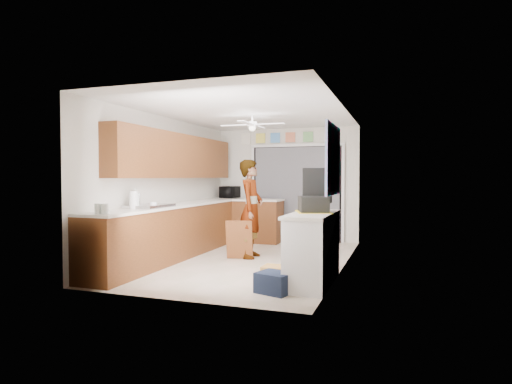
% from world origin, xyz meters
% --- Properties ---
extents(floor, '(5.00, 5.00, 0.00)m').
position_xyz_m(floor, '(0.00, 0.00, 0.00)').
color(floor, beige).
rests_on(floor, ground).
extents(ceiling, '(5.00, 5.00, 0.00)m').
position_xyz_m(ceiling, '(0.00, 0.00, 2.50)').
color(ceiling, white).
rests_on(ceiling, ground).
extents(wall_back, '(3.20, 0.00, 3.20)m').
position_xyz_m(wall_back, '(0.00, 2.50, 1.25)').
color(wall_back, beige).
rests_on(wall_back, ground).
extents(wall_front, '(3.20, 0.00, 3.20)m').
position_xyz_m(wall_front, '(0.00, -2.50, 1.25)').
color(wall_front, beige).
rests_on(wall_front, ground).
extents(wall_left, '(0.00, 5.00, 5.00)m').
position_xyz_m(wall_left, '(-1.60, 0.00, 1.25)').
color(wall_left, beige).
rests_on(wall_left, ground).
extents(wall_right, '(0.00, 5.00, 5.00)m').
position_xyz_m(wall_right, '(1.60, 0.00, 1.25)').
color(wall_right, beige).
rests_on(wall_right, ground).
extents(left_base_cabinets, '(0.60, 4.80, 0.90)m').
position_xyz_m(left_base_cabinets, '(-1.30, 0.00, 0.45)').
color(left_base_cabinets, brown).
rests_on(left_base_cabinets, floor).
extents(left_countertop, '(0.62, 4.80, 0.04)m').
position_xyz_m(left_countertop, '(-1.29, 0.00, 0.92)').
color(left_countertop, white).
rests_on(left_countertop, left_base_cabinets).
extents(upper_cabinets, '(0.32, 4.00, 0.80)m').
position_xyz_m(upper_cabinets, '(-1.44, 0.20, 1.80)').
color(upper_cabinets, brown).
rests_on(upper_cabinets, wall_left).
extents(sink_basin, '(0.50, 0.76, 0.06)m').
position_xyz_m(sink_basin, '(-1.29, -1.00, 0.95)').
color(sink_basin, silver).
rests_on(sink_basin, left_countertop).
extents(faucet, '(0.03, 0.03, 0.22)m').
position_xyz_m(faucet, '(-1.48, -1.00, 1.05)').
color(faucet, silver).
rests_on(faucet, left_countertop).
extents(peninsula_base, '(1.00, 0.60, 0.90)m').
position_xyz_m(peninsula_base, '(-0.50, 2.00, 0.45)').
color(peninsula_base, brown).
rests_on(peninsula_base, floor).
extents(peninsula_top, '(1.04, 0.64, 0.04)m').
position_xyz_m(peninsula_top, '(-0.50, 2.00, 0.92)').
color(peninsula_top, white).
rests_on(peninsula_top, peninsula_base).
extents(back_opening_recess, '(2.00, 0.06, 2.10)m').
position_xyz_m(back_opening_recess, '(0.25, 2.47, 1.05)').
color(back_opening_recess, black).
rests_on(back_opening_recess, wall_back).
extents(curtain_panel, '(1.90, 0.03, 2.05)m').
position_xyz_m(curtain_panel, '(0.25, 2.43, 1.05)').
color(curtain_panel, slate).
rests_on(curtain_panel, wall_back).
extents(door_trim_left, '(0.06, 0.04, 2.10)m').
position_xyz_m(door_trim_left, '(-0.77, 2.44, 1.05)').
color(door_trim_left, white).
rests_on(door_trim_left, wall_back).
extents(door_trim_right, '(0.06, 0.04, 2.10)m').
position_xyz_m(door_trim_right, '(1.27, 2.44, 1.05)').
color(door_trim_right, white).
rests_on(door_trim_right, wall_back).
extents(door_trim_head, '(2.10, 0.04, 0.06)m').
position_xyz_m(door_trim_head, '(0.25, 2.44, 2.12)').
color(door_trim_head, white).
rests_on(door_trim_head, wall_back).
extents(header_frame_0, '(0.22, 0.02, 0.22)m').
position_xyz_m(header_frame_0, '(-0.60, 2.47, 2.30)').
color(header_frame_0, '#EEE24F').
rests_on(header_frame_0, wall_back).
extents(header_frame_1, '(0.22, 0.02, 0.22)m').
position_xyz_m(header_frame_1, '(-0.25, 2.47, 2.30)').
color(header_frame_1, '#5394DE').
rests_on(header_frame_1, wall_back).
extents(header_frame_2, '(0.22, 0.02, 0.22)m').
position_xyz_m(header_frame_2, '(0.10, 2.47, 2.30)').
color(header_frame_2, '#DE7853').
rests_on(header_frame_2, wall_back).
extents(header_frame_3, '(0.22, 0.02, 0.22)m').
position_xyz_m(header_frame_3, '(0.50, 2.47, 2.30)').
color(header_frame_3, '#6EB266').
rests_on(header_frame_3, wall_back).
extents(header_frame_4, '(0.22, 0.02, 0.22)m').
position_xyz_m(header_frame_4, '(0.90, 2.47, 2.30)').
color(header_frame_4, silver).
rests_on(header_frame_4, wall_back).
extents(route66_sign, '(0.22, 0.02, 0.26)m').
position_xyz_m(route66_sign, '(-0.95, 2.47, 2.30)').
color(route66_sign, silver).
rests_on(route66_sign, wall_back).
extents(right_counter_base, '(0.50, 1.40, 0.90)m').
position_xyz_m(right_counter_base, '(1.35, -1.20, 0.45)').
color(right_counter_base, white).
rests_on(right_counter_base, floor).
extents(right_counter_top, '(0.54, 1.44, 0.04)m').
position_xyz_m(right_counter_top, '(1.34, -1.20, 0.92)').
color(right_counter_top, white).
rests_on(right_counter_top, right_counter_base).
extents(abstract_painting, '(0.03, 1.15, 0.95)m').
position_xyz_m(abstract_painting, '(1.58, -1.00, 1.65)').
color(abstract_painting, '#E253BD').
rests_on(abstract_painting, wall_right).
extents(ceiling_fan, '(1.14, 1.14, 0.24)m').
position_xyz_m(ceiling_fan, '(0.00, 0.20, 2.32)').
color(ceiling_fan, white).
rests_on(ceiling_fan, ceiling).
extents(microwave, '(0.35, 0.49, 0.27)m').
position_xyz_m(microwave, '(-1.26, 2.25, 1.07)').
color(microwave, black).
rests_on(microwave, left_countertop).
extents(soap_bottle, '(0.14, 0.14, 0.30)m').
position_xyz_m(soap_bottle, '(-1.44, -1.14, 1.09)').
color(soap_bottle, silver).
rests_on(soap_bottle, left_countertop).
extents(cup, '(0.13, 0.13, 0.09)m').
position_xyz_m(cup, '(-1.21, -1.01, 0.98)').
color(cup, white).
rests_on(cup, left_countertop).
extents(jar_a, '(0.12, 0.12, 0.13)m').
position_xyz_m(jar_a, '(-1.15, -2.25, 1.01)').
color(jar_a, silver).
rests_on(jar_a, left_countertop).
extents(jar_b, '(0.09, 0.09, 0.13)m').
position_xyz_m(jar_b, '(-1.25, -2.25, 1.01)').
color(jar_b, silver).
rests_on(jar_b, left_countertop).
extents(paper_towel_roll, '(0.13, 0.13, 0.27)m').
position_xyz_m(paper_towel_roll, '(-1.34, -1.35, 1.07)').
color(paper_towel_roll, white).
rests_on(paper_towel_roll, left_countertop).
extents(suitcase, '(0.51, 0.59, 0.21)m').
position_xyz_m(suitcase, '(1.32, -1.06, 1.05)').
color(suitcase, black).
rests_on(suitcase, right_counter_top).
extents(suitcase_rim, '(0.60, 0.69, 0.02)m').
position_xyz_m(suitcase_rim, '(1.32, -1.06, 0.94)').
color(suitcase_rim, yellow).
rests_on(suitcase_rim, suitcase).
extents(suitcase_lid, '(0.41, 0.16, 0.50)m').
position_xyz_m(suitcase_lid, '(1.32, -0.77, 1.30)').
color(suitcase_lid, black).
rests_on(suitcase_lid, suitcase).
extents(cardboard_box, '(0.39, 0.30, 0.24)m').
position_xyz_m(cardboard_box, '(0.92, -1.41, 0.12)').
color(cardboard_box, '#AC8336').
rests_on(cardboard_box, floor).
extents(navy_crate, '(0.49, 0.45, 0.25)m').
position_xyz_m(navy_crate, '(1.00, -1.82, 0.12)').
color(navy_crate, black).
rests_on(navy_crate, floor).
extents(cabinet_door_panel, '(0.48, 0.26, 0.67)m').
position_xyz_m(cabinet_door_panel, '(-0.17, 0.01, 0.34)').
color(cabinet_door_panel, brown).
rests_on(cabinet_door_panel, floor).
extents(man, '(0.46, 0.66, 1.72)m').
position_xyz_m(man, '(-0.04, 0.25, 0.86)').
color(man, white).
rests_on(man, floor).
extents(dog, '(0.37, 0.66, 0.49)m').
position_xyz_m(dog, '(0.53, 0.91, 0.24)').
color(dog, black).
rests_on(dog, floor).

